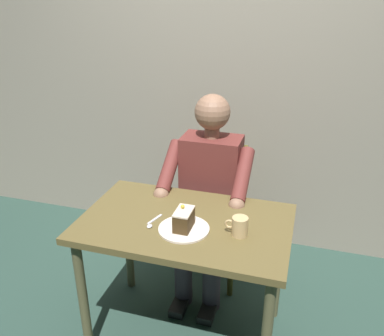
{
  "coord_description": "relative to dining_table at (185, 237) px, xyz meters",
  "views": [
    {
      "loc": [
        -0.54,
        1.67,
        1.82
      ],
      "look_at": [
        -0.01,
        -0.1,
        1.0
      ],
      "focal_mm": 37.59,
      "sensor_mm": 36.0,
      "label": 1
    }
  ],
  "objects": [
    {
      "name": "ground_plane",
      "position": [
        0.0,
        0.0,
        -0.65
      ],
      "size": [
        14.0,
        14.0,
        0.0
      ],
      "primitive_type": "plane",
      "color": "#2A433A"
    },
    {
      "name": "cafe_rear_panel",
      "position": [
        0.0,
        -1.14,
        0.85
      ],
      "size": [
        6.4,
        0.12,
        3.0
      ],
      "primitive_type": "cube",
      "color": "gray",
      "rests_on": "ground"
    },
    {
      "name": "dining_table",
      "position": [
        0.0,
        0.0,
        0.0
      ],
      "size": [
        1.07,
        0.67,
        0.75
      ],
      "color": "brown",
      "rests_on": "ground"
    },
    {
      "name": "chair",
      "position": [
        0.0,
        -0.63,
        -0.15
      ],
      "size": [
        0.42,
        0.42,
        0.9
      ],
      "color": "#4C4719",
      "rests_on": "ground"
    },
    {
      "name": "seated_person",
      "position": [
        0.0,
        -0.46,
        0.02
      ],
      "size": [
        0.53,
        0.58,
        1.27
      ],
      "color": "maroon",
      "rests_on": "ground"
    },
    {
      "name": "dessert_plate",
      "position": [
        -0.02,
        0.09,
        0.1
      ],
      "size": [
        0.25,
        0.25,
        0.01
      ],
      "primitive_type": "cylinder",
      "color": "silver",
      "rests_on": "dining_table"
    },
    {
      "name": "cake_slice",
      "position": [
        -0.02,
        0.09,
        0.16
      ],
      "size": [
        0.08,
        0.13,
        0.12
      ],
      "color": "#422F17",
      "rests_on": "dessert_plate"
    },
    {
      "name": "coffee_cup",
      "position": [
        -0.29,
        0.05,
        0.15
      ],
      "size": [
        0.11,
        0.08,
        0.09
      ],
      "color": "tan",
      "rests_on": "dining_table"
    },
    {
      "name": "dessert_spoon",
      "position": [
        0.15,
        0.08,
        0.1
      ],
      "size": [
        0.04,
        0.14,
        0.01
      ],
      "color": "silver",
      "rests_on": "dining_table"
    }
  ]
}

